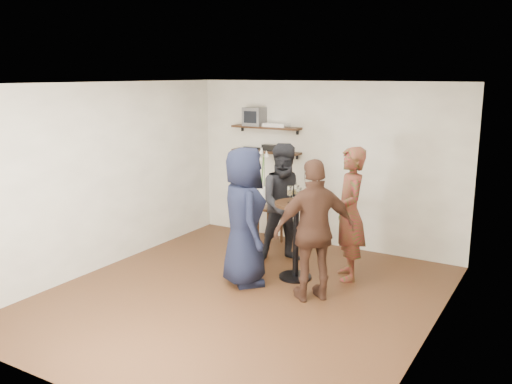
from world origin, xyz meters
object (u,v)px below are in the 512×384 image
dvd_deck (276,125)px  person_dark (286,203)px  side_table (263,210)px  drinks_table (296,230)px  crt_monitor (255,116)px  person_brown (315,231)px  person_navy (244,217)px  radio (269,148)px  person_plaid (350,214)px

dvd_deck → person_dark: dvd_deck is taller
side_table → drinks_table: 1.57m
crt_monitor → drinks_table: bearing=-44.3°
person_brown → drinks_table: bearing=-90.0°
side_table → person_brown: size_ratio=0.39×
crt_monitor → person_navy: bearing=-62.9°
crt_monitor → person_navy: 2.48m
person_brown → person_navy: bearing=-45.0°
dvd_deck → person_navy: size_ratio=0.22×
radio → person_plaid: 2.25m
dvd_deck → radio: dvd_deck is taller
crt_monitor → dvd_deck: bearing=0.0°
crt_monitor → person_brown: bearing=-44.6°
dvd_deck → drinks_table: size_ratio=0.38×
dvd_deck → drinks_table: (1.11, -1.48, -1.22)m
radio → person_dark: bearing=-48.5°
person_dark → dvd_deck: bearing=88.3°
radio → person_brown: (1.75, -1.98, -0.65)m
side_table → person_dark: 0.92m
person_plaid → person_dark: bearing=-131.8°
drinks_table → person_dark: (-0.44, 0.56, 0.20)m
crt_monitor → person_brown: 3.05m
crt_monitor → side_table: (0.38, -0.40, -1.46)m
radio → person_dark: person_dark is taller
dvd_deck → person_plaid: (1.71, -1.11, -1.01)m
side_table → drinks_table: drinks_table is taller
crt_monitor → person_navy: (1.01, -1.98, -1.11)m
dvd_deck → radio: 0.40m
crt_monitor → person_brown: size_ratio=0.18×
crt_monitor → radio: 0.57m
crt_monitor → side_table: 1.56m
person_brown → dvd_deck: bearing=-95.6°
person_dark → person_brown: 1.41m
dvd_deck → side_table: dvd_deck is taller
drinks_table → person_navy: bearing=-135.3°
radio → person_brown: size_ratio=0.13×
crt_monitor → dvd_deck: crt_monitor is taller
person_dark → person_brown: bearing=-86.7°
person_navy → crt_monitor: bearing=-17.6°
side_table → crt_monitor: bearing=134.2°
person_plaid → person_navy: person_navy is taller
person_navy → person_dark: bearing=-48.3°
drinks_table → person_navy: 0.74m
dvd_deck → person_navy: 2.29m
crt_monitor → person_navy: size_ratio=0.18×
radio → person_brown: 2.72m
crt_monitor → radio: bearing=0.0°
person_plaid → person_dark: 1.06m
crt_monitor → dvd_deck: 0.42m
person_dark → crt_monitor: bearing=101.5°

